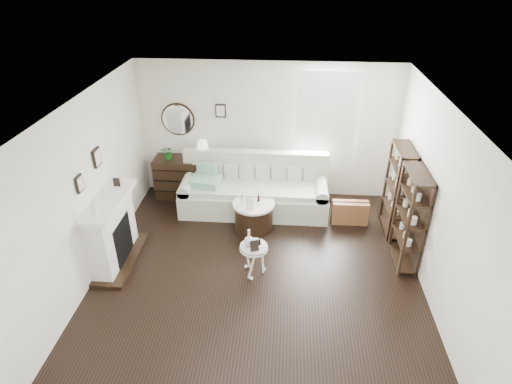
# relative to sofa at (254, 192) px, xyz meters

# --- Properties ---
(room) EXTENTS (5.50, 5.50, 5.50)m
(room) POSITION_rel_sofa_xyz_m (0.94, 0.61, 1.24)
(room) COLOR black
(room) RESTS_ON ground
(fireplace) EXTENTS (0.50, 1.40, 1.84)m
(fireplace) POSITION_rel_sofa_xyz_m (-2.11, -1.79, 0.18)
(fireplace) COLOR white
(fireplace) RESTS_ON ground
(shelf_unit_far) EXTENTS (0.30, 0.80, 1.60)m
(shelf_unit_far) POSITION_rel_sofa_xyz_m (2.54, -0.54, 0.44)
(shelf_unit_far) COLOR black
(shelf_unit_far) RESTS_ON ground
(shelf_unit_near) EXTENTS (0.30, 0.80, 1.60)m
(shelf_unit_near) POSITION_rel_sofa_xyz_m (2.54, -1.44, 0.44)
(shelf_unit_near) COLOR black
(shelf_unit_near) RESTS_ON ground
(sofa) EXTENTS (2.78, 0.96, 1.08)m
(sofa) POSITION_rel_sofa_xyz_m (0.00, 0.00, 0.00)
(sofa) COLOR #B1B9A5
(sofa) RESTS_ON ground
(quilt) EXTENTS (0.62, 0.54, 0.14)m
(quilt) POSITION_rel_sofa_xyz_m (-0.91, -0.14, 0.27)
(quilt) COLOR #289571
(quilt) RESTS_ON sofa
(suitcase) EXTENTS (0.66, 0.22, 0.44)m
(suitcase) POSITION_rel_sofa_xyz_m (1.79, -0.39, -0.14)
(suitcase) COLOR brown
(suitcase) RESTS_ON ground
(dresser) EXTENTS (1.25, 0.53, 0.83)m
(dresser) POSITION_rel_sofa_xyz_m (-1.40, 0.38, 0.06)
(dresser) COLOR black
(dresser) RESTS_ON ground
(table_lamp) EXTENTS (0.26, 0.26, 0.39)m
(table_lamp) POSITION_rel_sofa_xyz_m (-1.03, 0.38, 0.67)
(table_lamp) COLOR beige
(table_lamp) RESTS_ON dresser
(potted_plant) EXTENTS (0.31, 0.29, 0.28)m
(potted_plant) POSITION_rel_sofa_xyz_m (-1.71, 0.33, 0.61)
(potted_plant) COLOR #1C5F1B
(potted_plant) RESTS_ON dresser
(drum_table) EXTENTS (0.75, 0.75, 0.52)m
(drum_table) POSITION_rel_sofa_xyz_m (0.04, -0.69, -0.09)
(drum_table) COLOR black
(drum_table) RESTS_ON ground
(pedestal_table) EXTENTS (0.43, 0.43, 0.52)m
(pedestal_table) POSITION_rel_sofa_xyz_m (0.15, -1.94, 0.12)
(pedestal_table) COLOR silver
(pedestal_table) RESTS_ON ground
(eiffel_drum) EXTENTS (0.15, 0.15, 0.21)m
(eiffel_drum) POSITION_rel_sofa_xyz_m (0.13, -0.63, 0.27)
(eiffel_drum) COLOR black
(eiffel_drum) RESTS_ON drum_table
(bottle_drum) EXTENTS (0.07, 0.07, 0.29)m
(bottle_drum) POSITION_rel_sofa_xyz_m (-0.14, -0.77, 0.31)
(bottle_drum) COLOR silver
(bottle_drum) RESTS_ON drum_table
(card_frame_drum) EXTENTS (0.15, 0.07, 0.19)m
(card_frame_drum) POSITION_rel_sofa_xyz_m (-0.01, -0.87, 0.26)
(card_frame_drum) COLOR white
(card_frame_drum) RESTS_ON drum_table
(eiffel_ped) EXTENTS (0.13, 0.13, 0.18)m
(eiffel_ped) POSITION_rel_sofa_xyz_m (0.24, -1.92, 0.26)
(eiffel_ped) COLOR black
(eiffel_ped) RESTS_ON pedestal_table
(flask_ped) EXTENTS (0.15, 0.15, 0.28)m
(flask_ped) POSITION_rel_sofa_xyz_m (0.07, -1.92, 0.30)
(flask_ped) COLOR silver
(flask_ped) RESTS_ON pedestal_table
(card_frame_ped) EXTENTS (0.14, 0.09, 0.17)m
(card_frame_ped) POSITION_rel_sofa_xyz_m (0.17, -2.06, 0.25)
(card_frame_ped) COLOR black
(card_frame_ped) RESTS_ON pedestal_table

